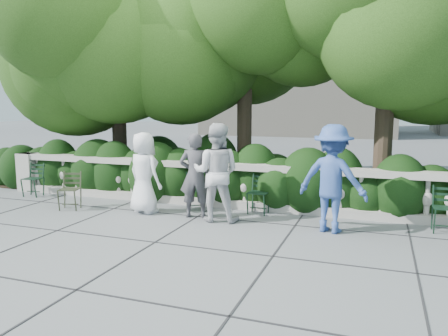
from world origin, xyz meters
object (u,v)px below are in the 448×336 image
(chair_c, at_px, (256,215))
(person_older_blue, at_px, (332,179))
(chair_e, at_px, (445,235))
(chair_d, at_px, (196,212))
(person_woman_grey, at_px, (195,175))
(person_casual_man, at_px, (216,172))
(person_businessman, at_px, (144,173))
(chair_a, at_px, (30,197))
(chair_weathered, at_px, (68,211))

(chair_c, relative_size, person_older_blue, 0.44)
(chair_c, distance_m, chair_e, 3.50)
(chair_d, xyz_separation_m, person_older_blue, (2.86, -0.46, 0.96))
(chair_c, distance_m, person_older_blue, 1.97)
(chair_d, bearing_deg, person_older_blue, -33.38)
(person_woman_grey, bearing_deg, person_casual_man, 153.35)
(person_businessman, relative_size, person_woman_grey, 0.99)
(person_woman_grey, height_order, person_older_blue, person_older_blue)
(chair_c, distance_m, person_businessman, 2.50)
(chair_a, xyz_separation_m, person_businessman, (3.44, -0.37, 0.85))
(person_casual_man, bearing_deg, chair_e, 178.85)
(chair_c, xyz_separation_m, person_woman_grey, (-1.12, -0.56, 0.86))
(chair_a, distance_m, chair_weathered, 1.99)
(person_woman_grey, bearing_deg, chair_weathered, -5.93)
(chair_a, bearing_deg, person_older_blue, -10.58)
(chair_d, relative_size, chair_e, 1.00)
(person_businessman, bearing_deg, person_casual_man, -162.25)
(chair_e, xyz_separation_m, chair_weathered, (-7.40, -0.84, 0.00))
(chair_c, relative_size, chair_weathered, 1.00)
(person_businessman, bearing_deg, person_older_blue, -160.57)
(chair_e, height_order, person_woman_grey, person_woman_grey)
(chair_d, height_order, chair_e, same)
(chair_c, relative_size, chair_d, 1.00)
(chair_c, bearing_deg, person_woman_grey, -150.59)
(chair_a, distance_m, person_older_blue, 7.38)
(chair_a, bearing_deg, person_casual_man, -12.11)
(chair_weathered, bearing_deg, person_businessman, -2.55)
(chair_e, distance_m, person_older_blue, 2.19)
(chair_e, bearing_deg, person_businessman, -177.56)
(chair_d, relative_size, chair_weathered, 1.00)
(chair_e, bearing_deg, chair_weathered, -174.90)
(person_woman_grey, xyz_separation_m, person_older_blue, (2.70, -0.10, 0.10))
(person_woman_grey, bearing_deg, person_older_blue, 162.45)
(person_woman_grey, bearing_deg, person_businessman, -14.85)
(chair_e, height_order, chair_weathered, same)
(chair_e, distance_m, person_casual_man, 4.26)
(chair_d, distance_m, person_businessman, 1.37)
(chair_a, bearing_deg, person_woman_grey, -11.45)
(chair_weathered, relative_size, person_older_blue, 0.44)
(chair_d, height_order, person_businessman, person_businessman)
(chair_c, relative_size, person_casual_man, 0.44)
(chair_d, bearing_deg, chair_a, 155.86)
(chair_c, bearing_deg, chair_weathered, -162.60)
(chair_a, height_order, chair_c, same)
(person_older_blue, bearing_deg, chair_c, -9.29)
(chair_e, xyz_separation_m, person_businessman, (-5.77, -0.38, 0.85))
(chair_a, height_order, chair_weathered, same)
(chair_e, bearing_deg, person_older_blue, -167.48)
(chair_a, distance_m, chair_c, 5.72)
(chair_d, xyz_separation_m, person_woman_grey, (0.15, -0.36, 0.86))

